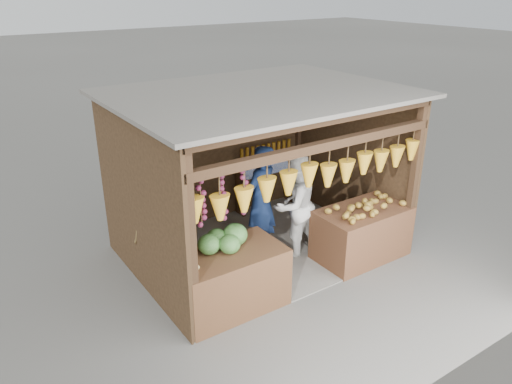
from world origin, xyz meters
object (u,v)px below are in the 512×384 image
Objects in this scene: man_standing at (261,201)px; vendor_seated at (152,230)px; counter_right at (361,233)px; counter_left at (229,280)px; woman_standing at (294,205)px.

man_standing reaches higher than vendor_seated.
counter_right is 1.70m from man_standing.
vendor_seated is (-1.80, 0.13, -0.06)m from man_standing.
counter_left is 1.35m from vendor_seated.
man_standing is 0.54m from woman_standing.
woman_standing is at bearing 123.05° from man_standing.
counter_left is 1.66m from man_standing.
counter_left is at bearing 179.60° from counter_right.
man_standing is at bearing 140.72° from counter_right.
counter_right is 0.81× the size of man_standing.
counter_left is 1.39× the size of vendor_seated.
man_standing is 1.70× the size of vendor_seated.
counter_left is at bearing 14.86° from woman_standing.
vendor_seated is at bearing 117.06° from counter_left.
vendor_seated is (-3.06, 1.16, 0.44)m from counter_right.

